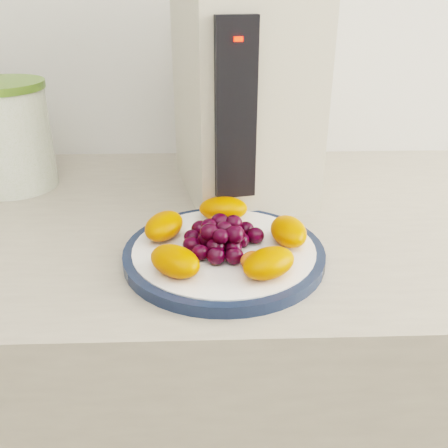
{
  "coord_description": "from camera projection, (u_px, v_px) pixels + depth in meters",
  "views": [
    {
      "loc": [
        0.07,
        0.51,
        1.22
      ],
      "look_at": [
        0.09,
        1.06,
        0.95
      ],
      "focal_mm": 40.0,
      "sensor_mm": 36.0,
      "label": 1
    }
  ],
  "objects": [
    {
      "name": "counter",
      "position": [
        173.0,
        426.0,
        0.96
      ],
      "size": [
        3.5,
        0.6,
        0.9
      ],
      "primitive_type": "cube",
      "color": "#A99F8B",
      "rests_on": "floor"
    },
    {
      "name": "cabinet_face",
      "position": [
        174.0,
        437.0,
        0.97
      ],
      "size": [
        3.48,
        0.58,
        0.84
      ],
      "primitive_type": "cube",
      "color": "#927855",
      "rests_on": "floor"
    },
    {
      "name": "plate_rim",
      "position": [
        224.0,
        254.0,
        0.64
      ],
      "size": [
        0.26,
        0.26,
        0.01
      ],
      "primitive_type": "cylinder",
      "color": "#142039",
      "rests_on": "counter"
    },
    {
      "name": "plate_face",
      "position": [
        224.0,
        253.0,
        0.64
      ],
      "size": [
        0.23,
        0.23,
        0.02
      ],
      "primitive_type": "cylinder",
      "color": "white",
      "rests_on": "counter"
    },
    {
      "name": "canister",
      "position": [
        9.0,
        140.0,
        0.83
      ],
      "size": [
        0.16,
        0.16,
        0.17
      ],
      "primitive_type": "cylinder",
      "rotation": [
        0.0,
        0.0,
        -0.18
      ],
      "color": "#4B6C15",
      "rests_on": "counter"
    },
    {
      "name": "appliance_body",
      "position": [
        242.0,
        94.0,
        0.79
      ],
      "size": [
        0.23,
        0.29,
        0.32
      ],
      "primitive_type": "cube",
      "rotation": [
        0.0,
        0.0,
        0.2
      ],
      "color": "beige",
      "rests_on": "counter"
    },
    {
      "name": "appliance_panel",
      "position": [
        235.0,
        112.0,
        0.66
      ],
      "size": [
        0.06,
        0.03,
        0.24
      ],
      "primitive_type": "cube",
      "rotation": [
        0.0,
        0.0,
        0.2
      ],
      "color": "black",
      "rests_on": "appliance_body"
    },
    {
      "name": "appliance_led",
      "position": [
        238.0,
        39.0,
        0.61
      ],
      "size": [
        0.01,
        0.01,
        0.01
      ],
      "primitive_type": "cube",
      "rotation": [
        0.0,
        0.0,
        0.2
      ],
      "color": "#FF0C05",
      "rests_on": "appliance_panel"
    },
    {
      "name": "fruit_plate",
      "position": [
        224.0,
        237.0,
        0.62
      ],
      "size": [
        0.22,
        0.21,
        0.04
      ],
      "color": "#CF4C00",
      "rests_on": "plate_face"
    }
  ]
}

